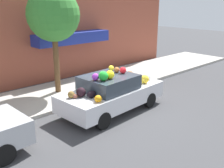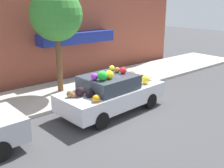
{
  "view_description": "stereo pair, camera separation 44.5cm",
  "coord_description": "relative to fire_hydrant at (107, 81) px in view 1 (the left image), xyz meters",
  "views": [
    {
      "loc": [
        -6.21,
        -6.85,
        3.94
      ],
      "look_at": [
        0.0,
        -0.14,
        1.05
      ],
      "focal_mm": 42.0,
      "sensor_mm": 36.0,
      "label": 1
    },
    {
      "loc": [
        -5.87,
        -7.14,
        3.94
      ],
      "look_at": [
        0.0,
        -0.14,
        1.05
      ],
      "focal_mm": 42.0,
      "sensor_mm": 36.0,
      "label": 2
    }
  ],
  "objects": [
    {
      "name": "ground_plane",
      "position": [
        -1.4,
        -1.69,
        -0.48
      ],
      "size": [
        60.0,
        60.0,
        0.0
      ],
      "primitive_type": "plane",
      "color": "#424244"
    },
    {
      "name": "building_facade",
      "position": [
        -1.31,
        3.23,
        2.34
      ],
      "size": [
        18.0,
        1.2,
        5.72
      ],
      "color": "#9E4C38",
      "rests_on": "ground"
    },
    {
      "name": "fire_hydrant",
      "position": [
        0.0,
        0.0,
        0.0
      ],
      "size": [
        0.2,
        0.2,
        0.7
      ],
      "color": "#B2B2B7",
      "rests_on": "sidewalk_curb"
    },
    {
      "name": "art_car",
      "position": [
        -1.44,
        -1.83,
        0.26
      ],
      "size": [
        4.19,
        2.02,
        1.73
      ],
      "rotation": [
        0.0,
        0.0,
        0.06
      ],
      "color": "silver",
      "rests_on": "ground"
    },
    {
      "name": "sidewalk_curb",
      "position": [
        -1.4,
        1.01,
        -0.41
      ],
      "size": [
        24.0,
        3.2,
        0.13
      ],
      "color": "#B2ADA3",
      "rests_on": "ground"
    },
    {
      "name": "street_tree",
      "position": [
        -1.91,
        1.14,
        2.92
      ],
      "size": [
        2.18,
        2.18,
        4.38
      ],
      "color": "brown",
      "rests_on": "sidewalk_curb"
    }
  ]
}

